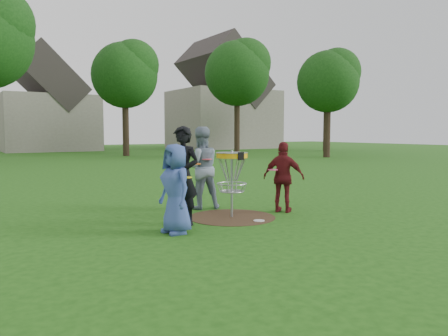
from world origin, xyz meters
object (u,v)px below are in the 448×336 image
player_blue (176,189)px  player_maroon (284,177)px  player_black (183,176)px  disc_golf_basket (232,168)px  player_grey (200,168)px

player_blue → player_maroon: bearing=95.4°
player_black → player_maroon: size_ratio=1.21×
player_black → disc_golf_basket: 1.19m
player_black → player_grey: (1.14, 1.34, 0.00)m
player_blue → disc_golf_basket: bearing=107.2°
player_blue → player_maroon: (2.87, 0.53, -0.01)m
player_grey → player_black: bearing=62.5°
player_blue → player_black: (0.42, 0.55, 0.16)m
player_maroon → player_grey: bearing=8.2°
player_blue → player_black: size_ratio=0.83×
player_maroon → disc_golf_basket: size_ratio=1.12×
player_blue → player_maroon: player_blue is taller
player_black → player_maroon: (2.45, -0.02, -0.16)m
player_grey → player_maroon: bearing=146.5°
player_black → player_maroon: 2.45m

